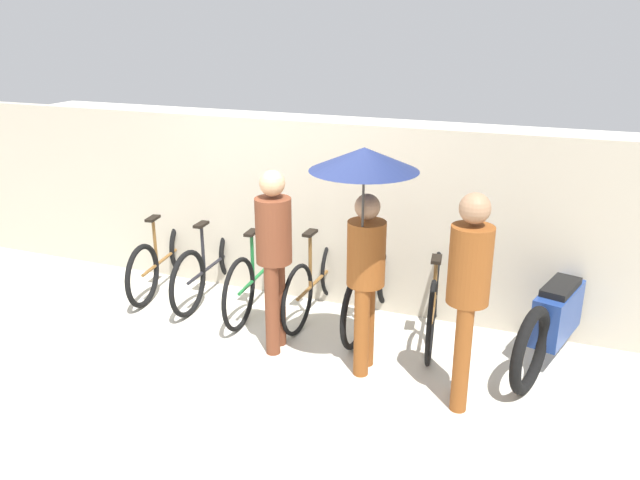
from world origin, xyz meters
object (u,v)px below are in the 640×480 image
Objects in this scene: parked_bicycle_0 at (164,257)px; pedestrian_trailing at (468,285)px; parked_bicycle_1 at (213,263)px; pedestrian_leading at (274,248)px; parked_bicycle_5 at (435,298)px; pedestrian_center at (365,208)px; parked_bicycle_4 at (374,287)px; motorcycle at (557,316)px; parked_bicycle_3 at (317,279)px; parked_bicycle_2 at (261,272)px.

pedestrian_trailing is at bearing -116.17° from parked_bicycle_0.
pedestrian_leading reaches higher than parked_bicycle_1.
pedestrian_center is at bearing 146.46° from parked_bicycle_5.
parked_bicycle_4 is 0.62m from parked_bicycle_5.
pedestrian_center is 1.00× the size of motorcycle.
parked_bicycle_1 is at bearing 90.48° from parked_bicycle_3.
parked_bicycle_0 is 0.85× the size of pedestrian_center.
pedestrian_leading reaches higher than parked_bicycle_0.
pedestrian_center is at bearing 164.88° from pedestrian_leading.
parked_bicycle_5 is at bearing -95.06° from parked_bicycle_2.
parked_bicycle_2 reaches higher than parked_bicycle_0.
pedestrian_trailing is (2.90, -1.12, 0.65)m from parked_bicycle_1.
parked_bicycle_1 reaches higher than parked_bicycle_5.
parked_bicycle_4 is 0.90× the size of pedestrian_center.
parked_bicycle_2 is 2.02m from pedestrian_center.
parked_bicycle_0 is at bearing 80.91° from parked_bicycle_5.
pedestrian_center is 1.14× the size of pedestrian_trailing.
parked_bicycle_4 reaches higher than parked_bicycle_3.
pedestrian_center is at bearing -140.43° from parked_bicycle_3.
pedestrian_leading reaches higher than parked_bicycle_3.
parked_bicycle_2 is 0.92× the size of pedestrian_center.
pedestrian_center is 0.99m from pedestrian_trailing.
pedestrian_center reaches higher than parked_bicycle_0.
pedestrian_center is at bearing -14.85° from pedestrian_trailing.
parked_bicycle_4 is at bearing -98.73° from parked_bicycle_0.
parked_bicycle_1 is at bearing 80.23° from parked_bicycle_5.
parked_bicycle_5 is at bearing -73.68° from pedestrian_trailing.
parked_bicycle_1 is 0.62m from parked_bicycle_2.
parked_bicycle_2 is 1.05× the size of pedestrian_trailing.
parked_bicycle_3 is at bearing -40.00° from pedestrian_trailing.
parked_bicycle_1 is at bearing 79.89° from parked_bicycle_2.
pedestrian_leading reaches higher than parked_bicycle_2.
pedestrian_trailing is 1.36m from motorcycle.
parked_bicycle_5 is (1.23, -0.08, 0.02)m from parked_bicycle_3.
parked_bicycle_1 is 3.17m from pedestrian_trailing.
pedestrian_center is (2.03, -0.99, 1.12)m from parked_bicycle_1.
parked_bicycle_0 is at bearing 83.48° from parked_bicycle_2.
parked_bicycle_2 reaches higher than parked_bicycle_3.
parked_bicycle_4 is (1.85, -0.02, 0.02)m from parked_bicycle_1.
pedestrian_center reaches higher than parked_bicycle_4.
parked_bicycle_2 is at bearing 104.92° from motorcycle.
parked_bicycle_2 is at bearing -61.52° from pedestrian_leading.
pedestrian_leading reaches higher than parked_bicycle_5.
pedestrian_leading reaches higher than motorcycle.
pedestrian_trailing is at bearing 164.90° from pedestrian_leading.
parked_bicycle_3 is at bearing -93.47° from parked_bicycle_1.
parked_bicycle_4 is at bearing -81.77° from pedestrian_center.
parked_bicycle_5 is at bearing -93.17° from parked_bicycle_3.
pedestrian_leading is (-1.30, -0.77, 0.60)m from parked_bicycle_5.
pedestrian_trailing is at bearing -119.37° from parked_bicycle_2.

